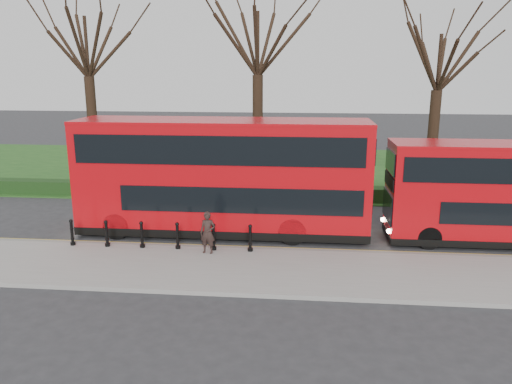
# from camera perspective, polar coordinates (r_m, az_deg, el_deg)

# --- Properties ---
(ground) EXTENTS (120.00, 120.00, 0.00)m
(ground) POSITION_cam_1_polar(r_m,az_deg,el_deg) (20.82, -7.89, -5.50)
(ground) COLOR #28282B
(ground) RESTS_ON ground
(pavement) EXTENTS (60.00, 4.00, 0.15)m
(pavement) POSITION_cam_1_polar(r_m,az_deg,el_deg) (18.08, -10.08, -8.43)
(pavement) COLOR gray
(pavement) RESTS_ON ground
(kerb) EXTENTS (60.00, 0.25, 0.16)m
(kerb) POSITION_cam_1_polar(r_m,az_deg,el_deg) (19.88, -8.55, -6.25)
(kerb) COLOR slate
(kerb) RESTS_ON ground
(grass_verge) EXTENTS (60.00, 18.00, 0.06)m
(grass_verge) POSITION_cam_1_polar(r_m,az_deg,el_deg) (35.07, -2.32, 2.72)
(grass_verge) COLOR #1C4717
(grass_verge) RESTS_ON ground
(hedge) EXTENTS (60.00, 0.90, 0.80)m
(hedge) POSITION_cam_1_polar(r_m,az_deg,el_deg) (27.08, -4.65, 0.08)
(hedge) COLOR black
(hedge) RESTS_ON ground
(yellow_line_outer) EXTENTS (60.00, 0.10, 0.01)m
(yellow_line_outer) POSITION_cam_1_polar(r_m,az_deg,el_deg) (20.17, -8.34, -6.14)
(yellow_line_outer) COLOR yellow
(yellow_line_outer) RESTS_ON ground
(yellow_line_inner) EXTENTS (60.00, 0.10, 0.01)m
(yellow_line_inner) POSITION_cam_1_polar(r_m,az_deg,el_deg) (20.36, -8.21, -5.95)
(yellow_line_inner) COLOR yellow
(yellow_line_inner) RESTS_ON ground
(tree_left) EXTENTS (7.45, 7.45, 11.64)m
(tree_left) POSITION_cam_1_polar(r_m,az_deg,el_deg) (31.75, -18.85, 16.13)
(tree_left) COLOR black
(tree_left) RESTS_ON ground
(tree_mid) EXTENTS (7.57, 7.57, 11.83)m
(tree_mid) POSITION_cam_1_polar(r_m,az_deg,el_deg) (29.24, 0.20, 17.36)
(tree_mid) COLOR black
(tree_mid) RESTS_ON ground
(tree_right) EXTENTS (6.62, 6.62, 10.34)m
(tree_right) POSITION_cam_1_polar(r_m,az_deg,el_deg) (29.98, 20.26, 14.35)
(tree_right) COLOR black
(tree_right) RESTS_ON ground
(bollard_row) EXTENTS (7.16, 0.15, 1.00)m
(bollard_row) POSITION_cam_1_polar(r_m,az_deg,el_deg) (19.56, -10.96, -4.91)
(bollard_row) COLOR black
(bollard_row) RESTS_ON pavement
(bus_lead) EXTENTS (12.14, 2.79, 4.83)m
(bus_lead) POSITION_cam_1_polar(r_m,az_deg,el_deg) (20.98, -3.82, 1.68)
(bus_lead) COLOR #AD070E
(bus_lead) RESTS_ON ground
(pedestrian) EXTENTS (0.63, 0.46, 1.60)m
(pedestrian) POSITION_cam_1_polar(r_m,az_deg,el_deg) (18.69, -5.54, -4.64)
(pedestrian) COLOR black
(pedestrian) RESTS_ON pavement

